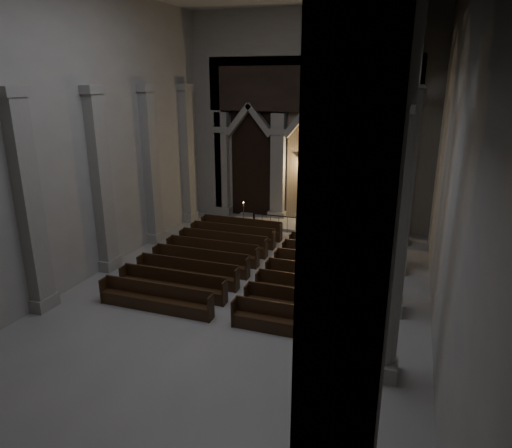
% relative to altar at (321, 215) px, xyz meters
% --- Properties ---
extents(room, '(24.00, 24.10, 12.00)m').
position_rel_altar_xyz_m(room, '(-1.01, -11.13, 6.96)').
color(room, gray).
rests_on(room, ground).
extents(sanctuary_wall, '(14.00, 0.77, 12.00)m').
position_rel_altar_xyz_m(sanctuary_wall, '(-1.01, 0.41, 5.98)').
color(sanctuary_wall, gray).
rests_on(sanctuary_wall, ground).
extents(right_arcade, '(1.00, 24.00, 12.00)m').
position_rel_altar_xyz_m(right_arcade, '(4.49, -9.80, 7.19)').
color(right_arcade, gray).
rests_on(right_arcade, ground).
extents(left_pilasters, '(0.60, 13.00, 8.03)m').
position_rel_altar_xyz_m(left_pilasters, '(-7.76, -7.63, 3.27)').
color(left_pilasters, gray).
rests_on(left_pilasters, ground).
extents(sanctuary_step, '(8.50, 2.60, 0.15)m').
position_rel_altar_xyz_m(sanctuary_step, '(-1.01, -0.53, -0.56)').
color(sanctuary_step, gray).
rests_on(sanctuary_step, ground).
extents(altar, '(1.91, 0.76, 0.97)m').
position_rel_altar_xyz_m(altar, '(0.00, 0.00, 0.00)').
color(altar, beige).
rests_on(altar, sanctuary_step).
extents(altar_rail, '(5.03, 0.09, 0.99)m').
position_rel_altar_xyz_m(altar_rail, '(-1.01, -2.03, 0.02)').
color(altar_rail, black).
rests_on(altar_rail, ground).
extents(candle_stand_left, '(0.24, 0.24, 1.44)m').
position_rel_altar_xyz_m(candle_stand_left, '(-4.30, -1.55, -0.25)').
color(candle_stand_left, '#B97F39').
rests_on(candle_stand_left, ground).
extents(candle_stand_right, '(0.24, 0.24, 1.44)m').
position_rel_altar_xyz_m(candle_stand_right, '(1.91, -1.74, -0.25)').
color(candle_stand_right, '#B97F39').
rests_on(candle_stand_right, ground).
extents(pews, '(9.97, 9.37, 1.02)m').
position_rel_altar_xyz_m(pews, '(-1.01, -7.92, -0.31)').
color(pews, black).
rests_on(pews, ground).
extents(worshipper, '(0.45, 0.35, 1.08)m').
position_rel_altar_xyz_m(worshipper, '(-0.11, -3.64, -0.10)').
color(worshipper, black).
rests_on(worshipper, ground).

